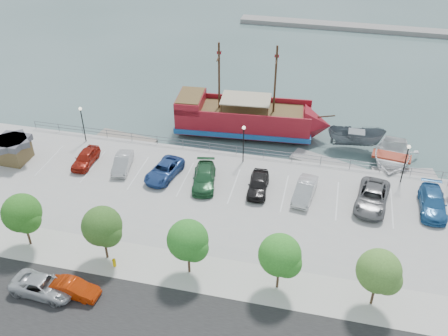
# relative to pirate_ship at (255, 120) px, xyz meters

# --- Properties ---
(ground) EXTENTS (160.00, 160.00, 0.00)m
(ground) POSITION_rel_pirate_ship_xyz_m (0.12, -14.09, -1.93)
(ground) COLOR #3B5450
(street) EXTENTS (100.00, 8.00, 0.04)m
(street) POSITION_rel_pirate_ship_xyz_m (0.12, -30.09, -0.92)
(street) COLOR black
(street) RESTS_ON land_slab
(sidewalk) EXTENTS (100.00, 4.00, 0.05)m
(sidewalk) POSITION_rel_pirate_ship_xyz_m (0.12, -24.09, -0.92)
(sidewalk) COLOR beige
(sidewalk) RESTS_ON land_slab
(seawall_railing) EXTENTS (50.00, 0.06, 1.00)m
(seawall_railing) POSITION_rel_pirate_ship_xyz_m (0.12, -6.29, -0.40)
(seawall_railing) COLOR #555960
(seawall_railing) RESTS_ON land_slab
(far_shore) EXTENTS (40.00, 3.00, 0.80)m
(far_shore) POSITION_rel_pirate_ship_xyz_m (10.12, 40.91, -1.53)
(far_shore) COLOR gray
(far_shore) RESTS_ON ground
(pirate_ship) EXTENTS (18.46, 6.36, 11.53)m
(pirate_ship) POSITION_rel_pirate_ship_xyz_m (0.00, 0.00, 0.00)
(pirate_ship) COLOR maroon
(pirate_ship) RESTS_ON ground
(patrol_boat) EXTENTS (6.35, 2.59, 2.42)m
(patrol_boat) POSITION_rel_pirate_ship_xyz_m (11.60, -0.65, -0.72)
(patrol_boat) COLOR slate
(patrol_boat) RESTS_ON ground
(speedboat) EXTENTS (6.63, 8.56, 1.63)m
(speedboat) POSITION_rel_pirate_ship_xyz_m (15.44, -3.12, -1.11)
(speedboat) COLOR white
(speedboat) RESTS_ON ground
(dock_west) EXTENTS (7.39, 3.08, 0.41)m
(dock_west) POSITION_rel_pirate_ship_xyz_m (-14.23, -4.89, -1.73)
(dock_west) COLOR gray
(dock_west) RESTS_ON ground
(dock_mid) EXTENTS (8.13, 4.63, 0.45)m
(dock_mid) POSITION_rel_pirate_ship_xyz_m (8.79, -4.89, -1.71)
(dock_mid) COLOR gray
(dock_mid) RESTS_ON ground
(dock_east) EXTENTS (6.69, 3.14, 0.37)m
(dock_east) POSITION_rel_pirate_ship_xyz_m (16.78, -4.89, -1.75)
(dock_east) COLOR gray
(dock_east) RESTS_ON ground
(shed) EXTENTS (3.21, 3.21, 2.58)m
(shed) POSITION_rel_pirate_ship_xyz_m (-23.37, -12.85, 0.45)
(shed) COLOR brown
(shed) RESTS_ON land_slab
(street_van) EXTENTS (5.11, 2.56, 1.39)m
(street_van) POSITION_rel_pirate_ship_xyz_m (-10.94, -28.65, -0.24)
(street_van) COLOR #AEB2B5
(street_van) RESTS_ON street
(street_sedan) EXTENTS (4.01, 1.62, 1.29)m
(street_sedan) POSITION_rel_pirate_ship_xyz_m (-8.62, -28.32, -0.28)
(street_sedan) COLOR #B22A05
(street_sedan) RESTS_ON street
(fire_hydrant) EXTENTS (0.29, 0.29, 0.83)m
(fire_hydrant) POSITION_rel_pirate_ship_xyz_m (-6.89, -24.89, -0.48)
(fire_hydrant) COLOR #D1A900
(fire_hydrant) RESTS_ON sidewalk
(lamp_post_left) EXTENTS (0.36, 0.36, 4.28)m
(lamp_post_left) POSITION_rel_pirate_ship_xyz_m (-17.88, -7.59, 2.01)
(lamp_post_left) COLOR black
(lamp_post_left) RESTS_ON land_slab
(lamp_post_mid) EXTENTS (0.36, 0.36, 4.28)m
(lamp_post_mid) POSITION_rel_pirate_ship_xyz_m (0.12, -7.59, 2.01)
(lamp_post_mid) COLOR black
(lamp_post_mid) RESTS_ON land_slab
(lamp_post_right) EXTENTS (0.36, 0.36, 4.28)m
(lamp_post_right) POSITION_rel_pirate_ship_xyz_m (16.12, -7.59, 2.01)
(lamp_post_right) COLOR black
(lamp_post_right) RESTS_ON land_slab
(tree_b) EXTENTS (3.30, 3.20, 5.00)m
(tree_b) POSITION_rel_pirate_ship_xyz_m (-14.74, -24.17, 2.37)
(tree_b) COLOR #473321
(tree_b) RESTS_ON sidewalk
(tree_c) EXTENTS (3.30, 3.20, 5.00)m
(tree_c) POSITION_rel_pirate_ship_xyz_m (-7.74, -24.17, 2.37)
(tree_c) COLOR #473321
(tree_c) RESTS_ON sidewalk
(tree_d) EXTENTS (3.30, 3.20, 5.00)m
(tree_d) POSITION_rel_pirate_ship_xyz_m (-0.74, -24.17, 2.37)
(tree_d) COLOR #473321
(tree_d) RESTS_ON sidewalk
(tree_e) EXTENTS (3.30, 3.20, 5.00)m
(tree_e) POSITION_rel_pirate_ship_xyz_m (6.26, -24.17, 2.37)
(tree_e) COLOR #473321
(tree_e) RESTS_ON sidewalk
(tree_f) EXTENTS (3.30, 3.20, 5.00)m
(tree_f) POSITION_rel_pirate_ship_xyz_m (13.26, -24.17, 2.37)
(tree_f) COLOR #473321
(tree_f) RESTS_ON sidewalk
(parked_car_a) EXTENTS (1.80, 4.37, 1.48)m
(parked_car_a) POSITION_rel_pirate_ship_xyz_m (-15.77, -11.79, -0.19)
(parked_car_a) COLOR maroon
(parked_car_a) RESTS_ON land_slab
(parked_car_b) EXTENTS (2.20, 4.49, 1.42)m
(parked_car_b) POSITION_rel_pirate_ship_xyz_m (-11.69, -11.70, -0.22)
(parked_car_b) COLOR #B0B0B0
(parked_car_b) RESTS_ON land_slab
(parked_car_c) EXTENTS (3.30, 5.50, 1.43)m
(parked_car_c) POSITION_rel_pirate_ship_xyz_m (-7.06, -12.07, -0.22)
(parked_car_c) COLOR navy
(parked_car_c) RESTS_ON land_slab
(parked_car_d) EXTENTS (3.10, 5.58, 1.53)m
(parked_car_d) POSITION_rel_pirate_ship_xyz_m (-2.81, -12.40, -0.17)
(parked_car_d) COLOR #235731
(parked_car_d) RESTS_ON land_slab
(parked_car_e) EXTENTS (2.07, 4.68, 1.57)m
(parked_car_e) POSITION_rel_pirate_ship_xyz_m (2.54, -12.29, -0.15)
(parked_car_e) COLOR black
(parked_car_e) RESTS_ON land_slab
(parked_car_f) EXTENTS (2.24, 4.91, 1.56)m
(parked_car_f) POSITION_rel_pirate_ship_xyz_m (7.02, -12.25, -0.15)
(parked_car_f) COLOR silver
(parked_car_f) RESTS_ON land_slab
(parked_car_g) EXTENTS (3.61, 6.35, 1.67)m
(parked_car_g) POSITION_rel_pirate_ship_xyz_m (13.21, -12.02, -0.10)
(parked_car_g) COLOR slate
(parked_car_g) RESTS_ON land_slab
(parked_car_h) EXTENTS (2.27, 5.52, 1.60)m
(parked_car_h) POSITION_rel_pirate_ship_xyz_m (18.61, -11.47, -0.13)
(parked_car_h) COLOR #26609B
(parked_car_h) RESTS_ON land_slab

